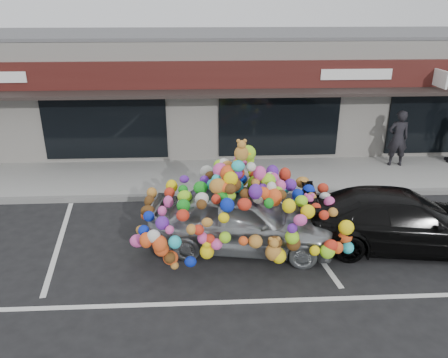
{
  "coord_description": "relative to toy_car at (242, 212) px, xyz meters",
  "views": [
    {
      "loc": [
        0.33,
        -9.22,
        5.46
      ],
      "look_at": [
        0.87,
        1.4,
        1.08
      ],
      "focal_mm": 35.0,
      "sensor_mm": 36.0,
      "label": 1
    }
  ],
  "objects": [
    {
      "name": "ground",
      "position": [
        -1.21,
        0.21,
        -0.91
      ],
      "size": [
        90.0,
        90.0,
        0.0
      ],
      "primitive_type": "plane",
      "color": "black",
      "rests_on": "ground"
    },
    {
      "name": "shop_building",
      "position": [
        -1.21,
        8.65,
        1.25
      ],
      "size": [
        24.0,
        7.2,
        4.31
      ],
      "color": "white",
      "rests_on": "ground"
    },
    {
      "name": "sidewalk",
      "position": [
        -1.21,
        4.21,
        -0.84
      ],
      "size": [
        26.0,
        3.0,
        0.15
      ],
      "primitive_type": "cube",
      "color": "gray",
      "rests_on": "ground"
    },
    {
      "name": "kerb",
      "position": [
        -1.21,
        2.71,
        -0.84
      ],
      "size": [
        26.0,
        0.18,
        0.16
      ],
      "primitive_type": "cube",
      "color": "slate",
      "rests_on": "ground"
    },
    {
      "name": "parking_stripe_left",
      "position": [
        -4.41,
        0.41,
        -0.91
      ],
      "size": [
        0.73,
        4.37,
        0.01
      ],
      "primitive_type": "cube",
      "rotation": [
        0.0,
        0.0,
        0.14
      ],
      "color": "silver",
      "rests_on": "ground"
    },
    {
      "name": "parking_stripe_mid",
      "position": [
        1.59,
        0.41,
        -0.91
      ],
      "size": [
        0.73,
        4.37,
        0.01
      ],
      "primitive_type": "cube",
      "rotation": [
        0.0,
        0.0,
        0.14
      ],
      "color": "silver",
      "rests_on": "ground"
    },
    {
      "name": "lane_line",
      "position": [
        0.79,
        -2.09,
        -0.91
      ],
      "size": [
        14.0,
        0.12,
        0.01
      ],
      "primitive_type": "cube",
      "color": "silver",
      "rests_on": "ground"
    },
    {
      "name": "toy_car",
      "position": [
        0.0,
        0.0,
        0.0
      ],
      "size": [
        3.14,
        4.9,
        2.7
      ],
      "rotation": [
        0.0,
        0.0,
        1.4
      ],
      "color": "silver",
      "rests_on": "ground"
    },
    {
      "name": "black_sedan",
      "position": [
        3.75,
        -0.15,
        -0.24
      ],
      "size": [
        2.41,
        4.84,
        1.35
      ],
      "primitive_type": "imported",
      "rotation": [
        0.0,
        0.0,
        1.46
      ],
      "color": "black",
      "rests_on": "ground"
    },
    {
      "name": "pedestrian_a",
      "position": [
        5.73,
        4.84,
        0.2
      ],
      "size": [
        0.73,
        0.5,
        1.93
      ],
      "primitive_type": "imported",
      "rotation": [
        0.0,
        0.0,
        3.09
      ],
      "color": "black",
      "rests_on": "sidewalk"
    }
  ]
}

